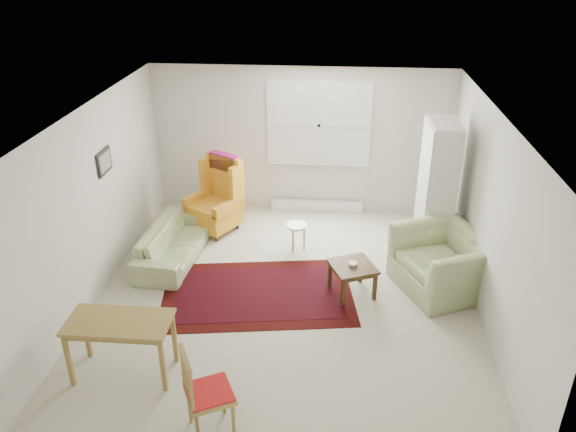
# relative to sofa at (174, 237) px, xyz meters

# --- Properties ---
(room) EXTENTS (5.04, 5.54, 2.51)m
(room) POSITION_rel_sofa_xyz_m (1.76, -0.64, 0.90)
(room) COLOR #B9B59D
(room) RESTS_ON ground
(rug) EXTENTS (2.76, 1.99, 0.03)m
(rug) POSITION_rel_sofa_xyz_m (1.36, -0.84, -0.35)
(rug) COLOR black
(rug) RESTS_ON ground
(sofa) EXTENTS (0.84, 1.82, 0.72)m
(sofa) POSITION_rel_sofa_xyz_m (0.00, 0.00, 0.00)
(sofa) COLOR #94A26C
(sofa) RESTS_ON ground
(armchair) EXTENTS (1.50, 1.57, 0.96)m
(armchair) POSITION_rel_sofa_xyz_m (3.84, -0.45, 0.12)
(armchair) COLOR #94A26C
(armchair) RESTS_ON ground
(wingback_chair) EXTENTS (0.99, 1.01, 1.24)m
(wingback_chair) POSITION_rel_sofa_xyz_m (0.40, 0.93, 0.26)
(wingback_chair) COLOR orange
(wingback_chair) RESTS_ON ground
(coffee_table) EXTENTS (0.71, 0.71, 0.45)m
(coffee_table) POSITION_rel_sofa_xyz_m (2.62, -0.72, -0.13)
(coffee_table) COLOR #3D2812
(coffee_table) RESTS_ON ground
(stool) EXTENTS (0.34, 0.34, 0.43)m
(stool) POSITION_rel_sofa_xyz_m (1.79, 0.41, -0.14)
(stool) COLOR white
(stool) RESTS_ON ground
(cabinet) EXTENTS (0.45, 0.83, 2.03)m
(cabinet) POSITION_rel_sofa_xyz_m (3.84, 0.59, 0.66)
(cabinet) COLOR silver
(cabinet) RESTS_ON ground
(desk) EXTENTS (1.11, 0.56, 0.70)m
(desk) POSITION_rel_sofa_xyz_m (0.11, -2.49, -0.01)
(desk) COLOR olive
(desk) RESTS_ON ground
(desk_chair) EXTENTS (0.57, 0.57, 0.98)m
(desk_chair) POSITION_rel_sofa_xyz_m (1.23, -3.20, 0.13)
(desk_chair) COLOR olive
(desk_chair) RESTS_ON ground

